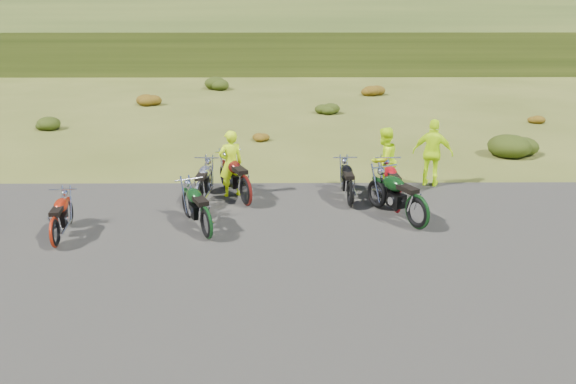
{
  "coord_description": "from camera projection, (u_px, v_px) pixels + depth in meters",
  "views": [
    {
      "loc": [
        0.52,
        -11.19,
        4.94
      ],
      "look_at": [
        0.62,
        0.87,
        0.82
      ],
      "focal_mm": 35.0,
      "sensor_mm": 36.0,
      "label": 1
    }
  ],
  "objects": [
    {
      "name": "motorcycle_1",
      "position": [
        57.0,
        248.0,
        11.83
      ],
      "size": [
        0.85,
        1.91,
        0.97
      ],
      "primitive_type": null,
      "rotation": [
        0.0,
        0.0,
        1.7
      ],
      "color": "maroon",
      "rests_on": "ground"
    },
    {
      "name": "shrub_1",
      "position": [
        46.0,
        122.0,
        22.71
      ],
      "size": [
        1.03,
        1.03,
        0.61
      ],
      "primitive_type": "ellipsoid",
      "color": "black",
      "rests_on": "ground"
    },
    {
      "name": "motorcycle_6",
      "position": [
        396.0,
        213.0,
        13.76
      ],
      "size": [
        0.79,
        2.14,
        1.11
      ],
      "primitive_type": null,
      "rotation": [
        0.0,
        0.0,
        1.61
      ],
      "color": "maroon",
      "rests_on": "ground"
    },
    {
      "name": "shrub_2",
      "position": [
        148.0,
        98.0,
        27.72
      ],
      "size": [
        1.3,
        1.3,
        0.77
      ],
      "primitive_type": "ellipsoid",
      "color": "brown",
      "rests_on": "ground"
    },
    {
      "name": "motorcycle_2",
      "position": [
        207.0,
        240.0,
        12.25
      ],
      "size": [
        1.52,
        2.15,
        1.08
      ],
      "primitive_type": null,
      "rotation": [
        0.0,
        0.0,
        2.03
      ],
      "color": "black",
      "rests_on": "ground"
    },
    {
      "name": "motorcycle_7",
      "position": [
        416.0,
        230.0,
        12.79
      ],
      "size": [
        1.72,
        2.36,
        1.19
      ],
      "primitive_type": null,
      "rotation": [
        0.0,
        0.0,
        2.05
      ],
      "color": "black",
      "rests_on": "ground"
    },
    {
      "name": "shrub_3",
      "position": [
        218.0,
        82.0,
        32.73
      ],
      "size": [
        1.56,
        1.56,
        0.92
      ],
      "primitive_type": "ellipsoid",
      "color": "black",
      "rests_on": "ground"
    },
    {
      "name": "shrub_4",
      "position": [
        259.0,
        135.0,
        20.81
      ],
      "size": [
        0.77,
        0.77,
        0.45
      ],
      "primitive_type": "ellipsoid",
      "color": "brown",
      "rests_on": "ground"
    },
    {
      "name": "ground",
      "position": [
        260.0,
        241.0,
        12.18
      ],
      "size": [
        300.0,
        300.0,
        0.0
      ],
      "primitive_type": "plane",
      "color": "#434C19",
      "rests_on": "ground"
    },
    {
      "name": "motorcycle_4",
      "position": [
        246.0,
        206.0,
        14.22
      ],
      "size": [
        1.63,
        2.34,
        1.17
      ],
      "primitive_type": null,
      "rotation": [
        0.0,
        0.0,
        2.01
      ],
      "color": "#490F0C",
      "rests_on": "ground"
    },
    {
      "name": "shrub_8",
      "position": [
        533.0,
        117.0,
        23.93
      ],
      "size": [
        0.77,
        0.77,
        0.45
      ],
      "primitive_type": "ellipsoid",
      "color": "brown",
      "rests_on": "ground"
    },
    {
      "name": "motorcycle_5",
      "position": [
        350.0,
        208.0,
        14.12
      ],
      "size": [
        0.72,
        1.98,
        1.03
      ],
      "primitive_type": null,
      "rotation": [
        0.0,
        0.0,
        1.6
      ],
      "color": "black",
      "rests_on": "ground"
    },
    {
      "name": "person_right_a",
      "position": [
        384.0,
        162.0,
        14.93
      ],
      "size": [
        1.09,
        1.07,
        1.78
      ],
      "primitive_type": "imported",
      "rotation": [
        0.0,
        0.0,
        3.83
      ],
      "color": "#BEE80C",
      "rests_on": "ground"
    },
    {
      "name": "person_middle",
      "position": [
        231.0,
        165.0,
        14.67
      ],
      "size": [
        0.75,
        0.62,
        1.76
      ],
      "primitive_type": "imported",
      "rotation": [
        0.0,
        0.0,
        3.51
      ],
      "color": "#BEE80C",
      "rests_on": "ground"
    },
    {
      "name": "shrub_7",
      "position": [
        515.0,
        142.0,
        18.82
      ],
      "size": [
        1.56,
        1.56,
        0.92
      ],
      "primitive_type": "ellipsoid",
      "color": "black",
      "rests_on": "ground"
    },
    {
      "name": "gravel_pad",
      "position": [
        256.0,
        285.0,
        10.29
      ],
      "size": [
        20.0,
        12.0,
        0.04
      ],
      "primitive_type": "cube",
      "color": "black",
      "rests_on": "ground"
    },
    {
      "name": "shrub_6",
      "position": [
        372.0,
        88.0,
        30.84
      ],
      "size": [
        1.3,
        1.3,
        0.77
      ],
      "primitive_type": "ellipsoid",
      "color": "brown",
      "rests_on": "ground"
    },
    {
      "name": "hill_plateau",
      "position": [
        281.0,
        26.0,
        116.28
      ],
      "size": [
        300.0,
        90.0,
        9.17
      ],
      "primitive_type": "cube",
      "color": "#2C3C14",
      "rests_on": "ground"
    },
    {
      "name": "shrub_5",
      "position": [
        326.0,
        107.0,
        25.82
      ],
      "size": [
        1.03,
        1.03,
        0.61
      ],
      "primitive_type": "ellipsoid",
      "color": "black",
      "rests_on": "ground"
    },
    {
      "name": "motorcycle_3",
      "position": [
        200.0,
        210.0,
        13.97
      ],
      "size": [
        0.81,
        2.06,
        1.05
      ],
      "primitive_type": null,
      "rotation": [
        0.0,
        0.0,
        1.5
      ],
      "color": "silver",
      "rests_on": "ground"
    },
    {
      "name": "person_right_b",
      "position": [
        433.0,
        154.0,
        15.49
      ],
      "size": [
        1.19,
        0.83,
        1.87
      ],
      "primitive_type": "imported",
      "rotation": [
        0.0,
        0.0,
        2.76
      ],
      "color": "#BEE80C",
      "rests_on": "ground"
    },
    {
      "name": "hill_slope",
      "position": [
        278.0,
        50.0,
        59.5
      ],
      "size": [
        300.0,
        45.97,
        9.37
      ],
      "primitive_type": null,
      "rotation": [
        0.14,
        0.0,
        0.0
      ],
      "color": "#2C3C14",
      "rests_on": "ground"
    }
  ]
}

